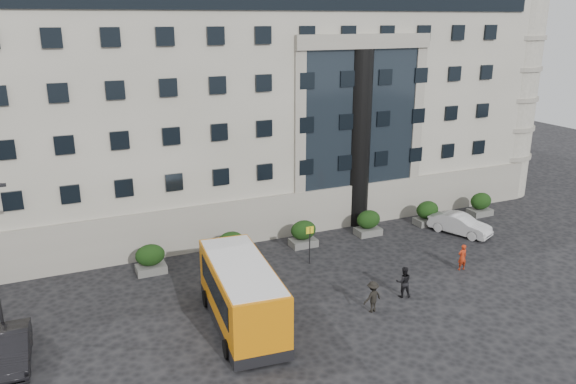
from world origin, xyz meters
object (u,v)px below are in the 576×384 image
hedge_c (303,233)px  pedestrian_a (462,257)px  parked_car_b (11,349)px  hedge_a (150,259)px  pedestrian_b (404,282)px  pedestrian_c (373,297)px  hedge_e (427,213)px  hedge_b (231,245)px  hedge_f (481,204)px  hedge_d (368,223)px  white_taxi (460,224)px  bus_stop_sign (310,239)px  minibus (242,292)px

hedge_c → pedestrian_a: hedge_c is taller
hedge_c → parked_car_b: hedge_c is taller
hedge_a → hedge_c: bearing=0.0°
parked_car_b → pedestrian_b: (19.96, -1.86, 0.17)m
hedge_a → pedestrian_c: hedge_a is taller
hedge_e → hedge_c: bearing=180.0°
hedge_e → pedestrian_b: size_ratio=1.02×
hedge_b → hedge_f: (20.80, 0.00, 0.00)m
hedge_b → parked_car_b: hedge_b is taller
hedge_c → pedestrian_a: 10.49m
hedge_c → pedestrian_b: 9.13m
parked_car_b → hedge_c: bearing=23.2°
pedestrian_b → hedge_a: bearing=-14.7°
hedge_f → hedge_d: bearing=180.0°
hedge_d → white_taxi: hedge_d is taller
bus_stop_sign → hedge_c: bearing=72.2°
white_taxi → pedestrian_c: size_ratio=2.55×
hedge_b → pedestrian_c: (4.66, -9.67, -0.05)m
minibus → pedestrian_a: bearing=8.0°
hedge_b → parked_car_b: size_ratio=0.41×
white_taxi → hedge_f: bearing=6.6°
white_taxi → minibus: bearing=172.0°
parked_car_b → pedestrian_c: pedestrian_c is taller
pedestrian_c → hedge_b: bearing=-75.1°
hedge_f → parked_car_b: size_ratio=0.41×
hedge_f → hedge_b: bearing=180.0°
hedge_d → hedge_f: same height
hedge_c → hedge_a: bearing=180.0°
hedge_a → hedge_b: size_ratio=1.00×
hedge_a → hedge_b: bearing=0.0°
hedge_f → minibus: size_ratio=0.22×
hedge_b → minibus: minibus is taller
hedge_e → white_taxi: 2.75m
hedge_c → pedestrian_c: (-0.54, -9.67, -0.05)m
hedge_b → white_taxi: bearing=-8.8°
minibus → pedestrian_a: 14.77m
hedge_b → pedestrian_b: 11.44m
hedge_d → parked_car_b: (-23.20, -7.06, -0.19)m
minibus → parked_car_b: bearing=179.4°
hedge_e → hedge_d: bearing=180.0°
hedge_f → pedestrian_a: (-8.23, -7.46, -0.09)m
parked_car_b → pedestrian_a: (25.37, -0.41, 0.11)m
bus_stop_sign → hedge_a: bearing=163.6°
hedge_d → bus_stop_sign: size_ratio=0.73×
hedge_c → pedestrian_b: (1.97, -8.92, -0.02)m
hedge_a → bus_stop_sign: size_ratio=0.73×
pedestrian_b → parked_car_b: bearing=15.8°
hedge_b → bus_stop_sign: size_ratio=0.73×
hedge_d → hedge_f: (10.40, 0.00, 0.00)m
bus_stop_sign → parked_car_b: 17.65m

